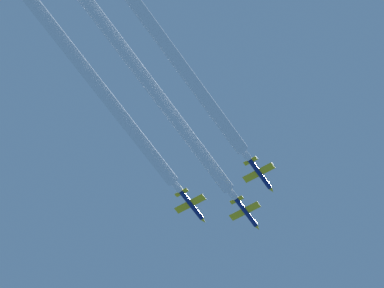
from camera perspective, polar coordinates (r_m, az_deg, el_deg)
jet_lead at (r=272.04m, az=2.71°, el=-3.42°), size 7.75×11.29×2.71m
jet_left_wingman at (r=269.47m, az=-0.00°, el=-3.06°), size 7.75×11.29×2.71m
jet_right_wingman at (r=264.29m, az=3.40°, el=-1.52°), size 7.75×11.29×2.71m
smoke_trail_lead at (r=250.74m, az=-2.77°, el=3.83°), size 2.86×82.72×2.86m
smoke_trail_left_wingman at (r=249.90m, az=-5.66°, el=4.15°), size 2.86×81.39×2.86m
smoke_trail_right_wingman at (r=245.23m, az=-1.73°, el=5.48°), size 2.86×75.64×2.86m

